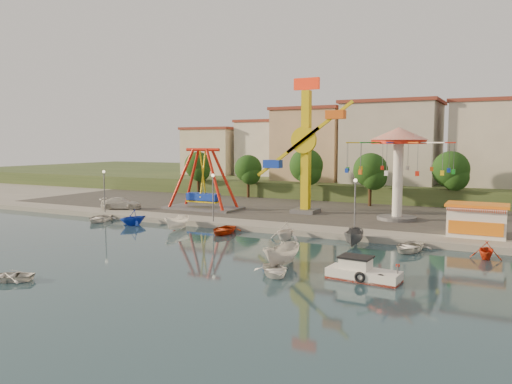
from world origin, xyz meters
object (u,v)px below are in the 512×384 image
Objects in this scene: kamikaze_tower at (309,150)px; rowboat_a at (274,270)px; skiff at (282,255)px; wave_swinger at (398,153)px; cabin_motorboat at (362,273)px; van at (121,203)px; pirate_ship_ride at (203,180)px.

kamikaze_tower reaches higher than rowboat_a.
skiff is (-0.51, 2.45, 0.52)m from rowboat_a.
wave_swinger is 27.17m from rowboat_a.
van is (-36.81, 17.10, 0.89)m from cabin_motorboat.
cabin_motorboat is 40.60m from van.
van is (-34.21, -7.10, -6.85)m from wave_swinger.
rowboat_a is (7.63, -26.06, -8.03)m from kamikaze_tower.
van reaches higher than cabin_motorboat.
cabin_motorboat is 1.43× the size of rowboat_a.
skiff is (20.85, -21.13, -3.51)m from pirate_ship_ride.
kamikaze_tower is 3.61× the size of skiff.
rowboat_a is 0.68× the size of van.
cabin_motorboat is at bearing -4.26° from skiff.
cabin_motorboat is at bearing -83.86° from wave_swinger.
pirate_ship_ride is 29.90m from skiff.
pirate_ship_ride reaches higher than van.
wave_swinger is 3.30× the size of rowboat_a.
kamikaze_tower reaches higher than skiff.
kamikaze_tower is 28.32m from rowboat_a.
skiff is at bearing -141.53° from van.
cabin_motorboat is (13.41, -24.43, -7.93)m from kamikaze_tower.
kamikaze_tower is 3.30× the size of cabin_motorboat.
van is (-9.66, -4.86, -3.05)m from pirate_ship_ride.
cabin_motorboat is at bearing -38.97° from pirate_ship_ride.
rowboat_a is at bearing -75.00° from skiff.
van reaches higher than skiff.
pirate_ship_ride is 32.08m from rowboat_a.
pirate_ship_ride is at bearing -174.80° from wave_swinger.
rowboat_a is (-3.18, -25.82, -7.83)m from wave_swinger.
pirate_ship_ride reaches higher than rowboat_a.
cabin_motorboat reaches higher than rowboat_a.
wave_swinger is at bearing 84.22° from skiff.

